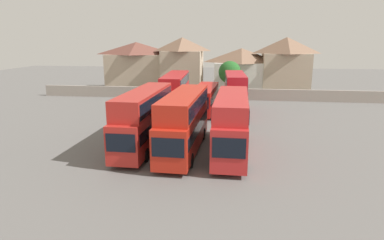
{
  "coord_description": "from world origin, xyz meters",
  "views": [
    {
      "loc": [
        3.87,
        -26.81,
        9.26
      ],
      "look_at": [
        0.0,
        3.0,
        1.92
      ],
      "focal_mm": 30.66,
      "sensor_mm": 36.0,
      "label": 1
    }
  ],
  "objects": [
    {
      "name": "house_terrace_far_right",
      "position": [
        12.86,
        34.15,
        4.99
      ],
      "size": [
        8.53,
        6.57,
        9.79
      ],
      "color": "tan",
      "rests_on": "ground"
    },
    {
      "name": "depot_boundary_wall",
      "position": [
        0.0,
        25.23,
        0.9
      ],
      "size": [
        56.0,
        0.5,
        1.8
      ],
      "primitive_type": "cube",
      "color": "gray",
      "rests_on": "ground"
    },
    {
      "name": "ground",
      "position": [
        0.0,
        18.0,
        0.0
      ],
      "size": [
        140.0,
        140.0,
        0.0
      ],
      "primitive_type": "plane",
      "color": "#605E5B"
    },
    {
      "name": "bus_5",
      "position": [
        0.12,
        15.36,
        1.93
      ],
      "size": [
        2.94,
        10.82,
        3.38
      ],
      "rotation": [
        0.0,
        0.0,
        -1.61
      ],
      "color": "red",
      "rests_on": "ground"
    },
    {
      "name": "bus_1",
      "position": [
        -3.89,
        0.48,
        2.82
      ],
      "size": [
        2.69,
        11.95,
        5.01
      ],
      "rotation": [
        0.0,
        0.0,
        -1.59
      ],
      "color": "#B2251F",
      "rests_on": "ground"
    },
    {
      "name": "bus_4",
      "position": [
        -3.83,
        15.4,
        2.78
      ],
      "size": [
        3.17,
        12.1,
        4.93
      ],
      "rotation": [
        0.0,
        0.0,
        -1.52
      ],
      "color": "#B4191C",
      "rests_on": "ground"
    },
    {
      "name": "bus_3",
      "position": [
        3.73,
        -0.25,
        2.76
      ],
      "size": [
        2.77,
        11.4,
        4.9
      ],
      "rotation": [
        0.0,
        0.0,
        -1.59
      ],
      "color": "red",
      "rests_on": "ground"
    },
    {
      "name": "bus_6",
      "position": [
        3.98,
        15.6,
        2.87
      ],
      "size": [
        2.97,
        10.25,
        5.1
      ],
      "rotation": [
        0.0,
        0.0,
        -1.52
      ],
      "color": "#B3161F",
      "rests_on": "ground"
    },
    {
      "name": "house_terrace_left",
      "position": [
        -14.78,
        34.79,
        4.54
      ],
      "size": [
        11.39,
        6.58,
        8.9
      ],
      "color": "tan",
      "rests_on": "ground"
    },
    {
      "name": "house_terrace_centre",
      "position": [
        -5.72,
        33.31,
        4.97
      ],
      "size": [
        7.48,
        6.56,
        9.76
      ],
      "color": "tan",
      "rests_on": "ground"
    },
    {
      "name": "house_terrace_right",
      "position": [
        5.0,
        35.09,
        4.0
      ],
      "size": [
        9.95,
        8.08,
        7.83
      ],
      "color": "silver",
      "rests_on": "ground"
    },
    {
      "name": "tree_left_of_lot",
      "position": [
        3.05,
        27.73,
        4.09
      ],
      "size": [
        3.68,
        3.68,
        5.96
      ],
      "color": "brown",
      "rests_on": "ground"
    },
    {
      "name": "bus_2",
      "position": [
        -0.24,
        -0.29,
        2.8
      ],
      "size": [
        2.98,
        11.77,
        4.97
      ],
      "rotation": [
        0.0,
        0.0,
        -1.61
      ],
      "color": "red",
      "rests_on": "ground"
    }
  ]
}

